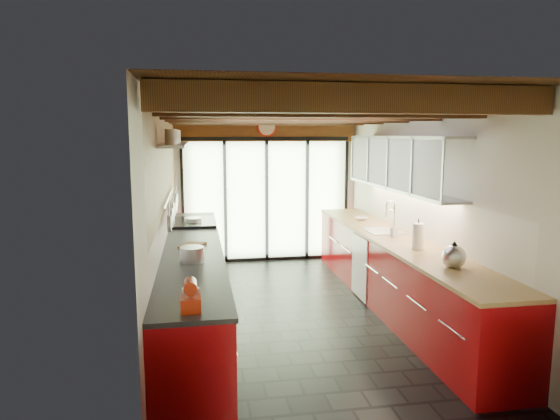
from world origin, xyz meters
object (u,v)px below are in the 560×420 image
object	(u,v)px
bowl	(361,219)
soap_bottle	(394,230)
kettle	(454,255)
stand_mixer	(191,297)
paper_towel	(418,236)

from	to	relation	value
bowl	soap_bottle	bearing A→B (deg)	-90.00
kettle	bowl	distance (m)	2.79
stand_mixer	bowl	xyz separation A→B (m)	(2.54, 3.56, -0.07)
stand_mixer	paper_towel	bearing A→B (deg)	31.89
paper_towel	kettle	bearing A→B (deg)	-90.00
kettle	soap_bottle	bearing A→B (deg)	90.00
soap_bottle	kettle	bearing A→B (deg)	-90.00
soap_bottle	bowl	bearing A→B (deg)	90.00
paper_towel	soap_bottle	world-z (taller)	paper_towel
stand_mixer	soap_bottle	bearing A→B (deg)	41.77
stand_mixer	bowl	bearing A→B (deg)	54.52
paper_towel	soap_bottle	xyz separation A→B (m)	(0.00, 0.69, -0.06)
stand_mixer	bowl	distance (m)	4.38
bowl	paper_towel	bearing A→B (deg)	-90.00
kettle	soap_bottle	distance (m)	1.50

